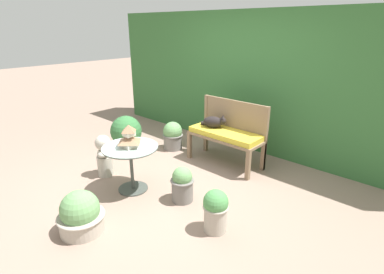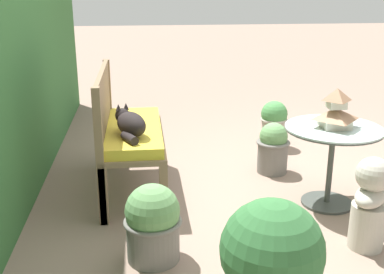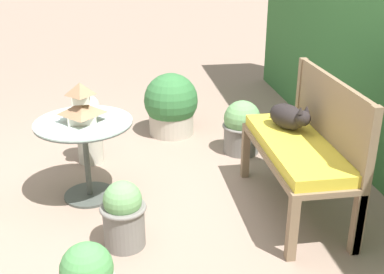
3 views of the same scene
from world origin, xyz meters
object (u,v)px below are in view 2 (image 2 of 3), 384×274
object	(u,v)px
cat	(130,124)
potted_plant_hedge_corner	(274,123)
potted_plant_table_far	(153,223)
patio_table	(332,144)
garden_bust	(370,203)
potted_plant_table_near	(271,260)
garden_bench	(133,136)
pagoda_birdhouse	(336,111)
potted_plant_path_edge	(273,148)

from	to	relation	value
cat	potted_plant_hedge_corner	world-z (taller)	cat
cat	potted_plant_table_far	xyz separation A→B (m)	(-0.83, -0.14, -0.40)
potted_plant_hedge_corner	potted_plant_table_far	bearing A→B (deg)	146.69
patio_table	potted_plant_hedge_corner	bearing A→B (deg)	2.74
garden_bust	potted_plant_table_near	distance (m)	0.97
garden_bench	potted_plant_hedge_corner	bearing A→B (deg)	-56.91
garden_bench	potted_plant_table_near	bearing A→B (deg)	-156.12
cat	potted_plant_table_near	world-z (taller)	cat
garden_bench	pagoda_birdhouse	world-z (taller)	pagoda_birdhouse
potted_plant_hedge_corner	patio_table	bearing A→B (deg)	-177.26
potted_plant_table_near	patio_table	bearing A→B (deg)	-33.30
cat	potted_plant_table_near	size ratio (longest dim) A/B	0.69
patio_table	pagoda_birdhouse	world-z (taller)	pagoda_birdhouse
patio_table	potted_plant_hedge_corner	xyz separation A→B (m)	(1.38, 0.07, -0.24)
potted_plant_table_far	patio_table	bearing A→B (deg)	-65.37
cat	garden_bench	bearing A→B (deg)	-29.67
garden_bust	potted_plant_hedge_corner	bearing A→B (deg)	45.75
patio_table	garden_bust	world-z (taller)	same
potted_plant_table_far	cat	bearing A→B (deg)	9.36
cat	patio_table	size ratio (longest dim) A/B	0.60
potted_plant_table_near	potted_plant_hedge_corner	world-z (taller)	potted_plant_table_near
patio_table	garden_bust	xyz separation A→B (m)	(-0.65, -0.01, -0.18)
patio_table	pagoda_birdhouse	bearing A→B (deg)	116.57
potted_plant_table_far	potted_plant_table_near	bearing A→B (deg)	-133.02
garden_bust	potted_plant_table_near	bearing A→B (deg)	168.15
cat	potted_plant_hedge_corner	distance (m)	1.92
potted_plant_path_edge	garden_bench	bearing A→B (deg)	101.66
pagoda_birdhouse	cat	bearing A→B (deg)	82.95
potted_plant_table_near	potted_plant_hedge_corner	xyz separation A→B (m)	(2.58, -0.72, -0.04)
potted_plant_path_edge	patio_table	bearing A→B (deg)	-159.49
garden_bust	potted_plant_table_far	world-z (taller)	garden_bust
cat	pagoda_birdhouse	distance (m)	1.54
potted_plant_hedge_corner	potted_plant_path_edge	world-z (taller)	potted_plant_hedge_corner
garden_bust	potted_plant_hedge_corner	xyz separation A→B (m)	(2.02, 0.08, -0.06)
potted_plant_table_near	potted_plant_hedge_corner	size ratio (longest dim) A/B	1.29
pagoda_birdhouse	potted_plant_table_near	xyz separation A→B (m)	(-1.20, 0.79, -0.46)
garden_bench	patio_table	distance (m)	1.57
pagoda_birdhouse	potted_plant_table_near	bearing A→B (deg)	146.70
potted_plant_path_edge	potted_plant_table_far	world-z (taller)	potted_plant_table_far
cat	garden_bust	distance (m)	1.78
garden_bench	potted_plant_hedge_corner	world-z (taller)	garden_bench
cat	potted_plant_table_near	distance (m)	1.61
potted_plant_path_edge	pagoda_birdhouse	bearing A→B (deg)	-159.49
potted_plant_table_far	garden_bust	bearing A→B (deg)	-90.44
garden_bust	potted_plant_table_near	world-z (taller)	potted_plant_table_near
garden_bench	potted_plant_path_edge	bearing A→B (deg)	-78.34
cat	pagoda_birdhouse	xyz separation A→B (m)	(-0.19, -1.53, 0.11)
potted_plant_path_edge	potted_plant_table_far	bearing A→B (deg)	139.66
potted_plant_path_edge	cat	bearing A→B (deg)	111.75
potted_plant_path_edge	potted_plant_hedge_corner	bearing A→B (deg)	-15.82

